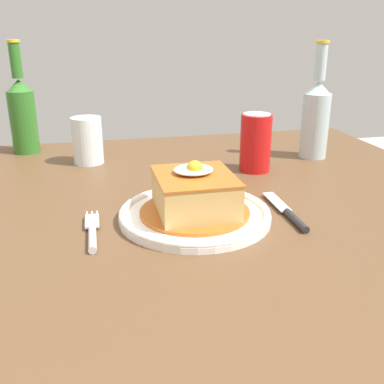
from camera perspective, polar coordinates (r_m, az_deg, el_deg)
dining_table at (r=0.84m, az=-5.11°, el=-7.62°), size 1.26×0.98×0.72m
main_plate at (r=0.73m, az=0.35°, el=-2.80°), size 0.25×0.25×0.02m
sandwich_meal at (r=0.72m, az=0.35°, el=-0.32°), size 0.18×0.18×0.09m
fork at (r=0.69m, az=-12.52°, el=-5.06°), size 0.02×0.14×0.01m
knife at (r=0.76m, az=12.32°, el=-2.83°), size 0.02×0.17×0.01m
soda_can at (r=0.98m, az=8.05°, el=6.21°), size 0.07×0.07×0.12m
beer_bottle_green at (r=1.18m, az=-20.69°, el=9.45°), size 0.06×0.06×0.27m
beer_bottle_clear at (r=1.10m, az=15.40°, el=9.31°), size 0.06×0.06×0.27m
drinking_glass at (r=1.05m, az=-13.07°, el=5.99°), size 0.07×0.07×0.10m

